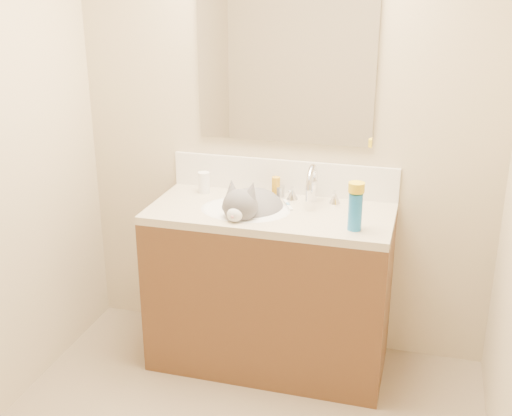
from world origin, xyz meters
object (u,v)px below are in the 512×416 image
Objects in this scene: cat at (251,212)px; vanity_cabinet at (270,291)px; silver_jar at (280,192)px; spray_can at (355,212)px; faucet at (312,188)px; basin at (245,222)px; amber_bottle at (276,187)px; pill_bottle at (204,182)px.

vanity_cabinet is at bearing 8.10° from cat.
vanity_cabinet is 0.52m from silver_jar.
vanity_cabinet is at bearing 161.00° from spray_can.
faucet is 0.38m from spray_can.
amber_bottle is at bearing 65.12° from basin.
vanity_cabinet is at bearing -21.08° from pill_bottle.
faucet reaches higher than cat.
spray_can is at bearing -19.00° from vanity_cabinet.
silver_jar is (0.10, 0.20, 0.05)m from cat.
silver_jar is at bearing 5.04° from pill_bottle.
basin is 0.58m from spray_can.
pill_bottle is at bearing 146.77° from basin.
basin is at bearing -118.68° from silver_jar.
amber_bottle is (-0.02, 0.19, 0.50)m from vanity_cabinet.
vanity_cabinet is 19.82× the size of silver_jar.
amber_bottle is (0.08, 0.19, 0.07)m from cat.
basin is 0.97× the size of cat.
faucet is 2.51× the size of pill_bottle.
silver_jar is at bearing 61.32° from basin.
basin is 4.03× the size of pill_bottle.
silver_jar is (0.00, 0.19, 0.48)m from vanity_cabinet.
pill_bottle is (-0.28, 0.19, 0.13)m from basin.
cat reaches higher than amber_bottle.
faucet is at bearing -16.71° from silver_jar.
faucet is (0.30, 0.17, 0.16)m from basin.
spray_can is at bearing -10.17° from cat.
faucet is 0.60× the size of cat.
faucet is 0.58m from pill_bottle.
amber_bottle is at bearing 96.01° from vanity_cabinet.
cat reaches higher than silver_jar.
faucet is 2.57× the size of amber_bottle.
cat is at bearing -28.00° from pill_bottle.
amber_bottle is (-0.02, -0.00, 0.02)m from silver_jar.
faucet reaches higher than amber_bottle.
spray_can is at bearing -48.70° from faucet.
amber_bottle reaches higher than silver_jar.
faucet reaches higher than basin.
spray_can reaches higher than vanity_cabinet.
faucet is at bearing -1.78° from pill_bottle.
cat is at bearing -112.76° from amber_bottle.
pill_bottle is (-0.30, 0.16, 0.07)m from cat.
basin reaches higher than vanity_cabinet.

